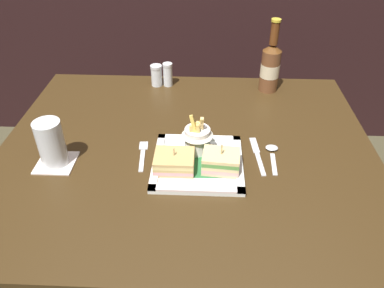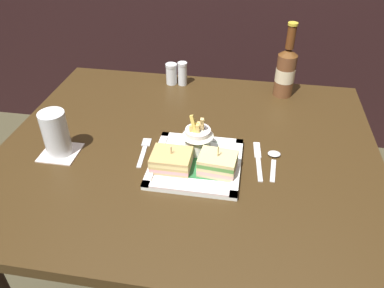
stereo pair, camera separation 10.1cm
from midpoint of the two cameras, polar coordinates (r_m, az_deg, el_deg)
name	(u,v)px [view 2 (the right image)]	position (r m, az deg, el deg)	size (l,w,h in m)	color
dining_table	(189,186)	(1.16, 1.99, -6.53)	(1.06, 0.90, 0.74)	#3A2813
square_plate	(196,163)	(1.00, 3.50, -3.05)	(0.24, 0.24, 0.02)	white
sandwich_half_left	(171,160)	(0.97, -0.15, -2.56)	(0.10, 0.08, 0.06)	tan
sandwich_half_right	(218,164)	(0.96, 6.92, -3.09)	(0.10, 0.08, 0.08)	#D4B388
fries_cup	(198,136)	(1.01, 3.76, 1.12)	(0.09, 0.09, 0.12)	white
beer_bottle	(286,70)	(1.34, 16.14, 10.58)	(0.07, 0.07, 0.25)	brown
drink_coaster	(61,153)	(1.09, -16.78, -1.34)	(0.10, 0.10, 0.00)	silver
water_glass	(56,135)	(1.06, -17.31, 1.18)	(0.07, 0.07, 0.13)	silver
fork	(144,151)	(1.05, -4.58, -1.10)	(0.03, 0.13, 0.00)	silver
knife	(258,159)	(1.05, 12.71, -2.31)	(0.03, 0.17, 0.00)	silver
spoon	(274,159)	(1.05, 15.00, -2.26)	(0.04, 0.12, 0.01)	silver
salt_shaker	(171,75)	(1.39, -1.01, 10.32)	(0.04, 0.04, 0.08)	silver
pepper_shaker	(183,75)	(1.38, 0.68, 10.34)	(0.03, 0.03, 0.08)	silver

